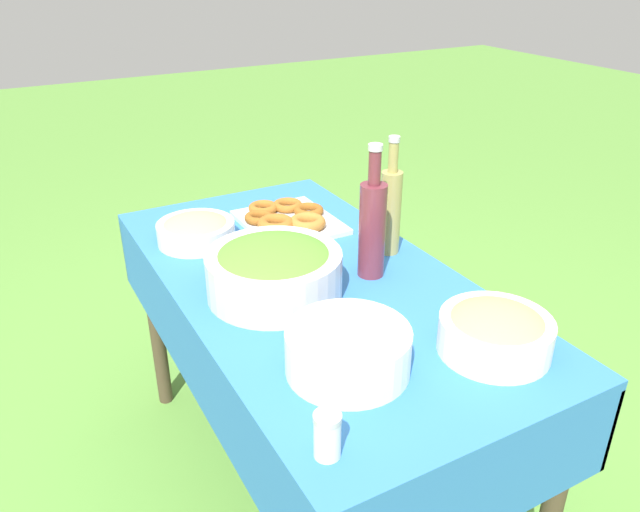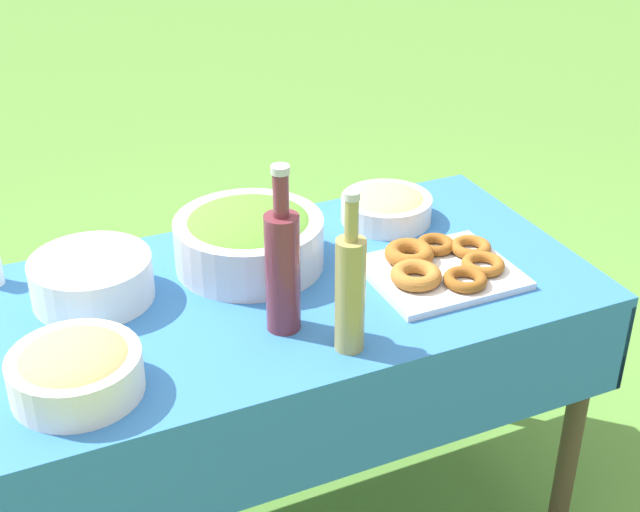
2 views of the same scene
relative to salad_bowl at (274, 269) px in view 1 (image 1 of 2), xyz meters
name	(u,v)px [view 1 (image 1 of 2)]	position (x,y,z in m)	size (l,w,h in m)	color
ground_plane	(314,483)	(-0.03, 0.12, -0.81)	(14.00, 14.00, 0.00)	#568C38
picnic_table	(314,313)	(-0.03, 0.12, -0.18)	(1.37, 0.71, 0.74)	#2D6BB2
salad_bowl	(274,269)	(0.00, 0.00, 0.00)	(0.34, 0.34, 0.13)	silver
pasta_bowl	(196,230)	(-0.39, -0.07, -0.03)	(0.23, 0.23, 0.08)	silver
donut_platter	(287,219)	(-0.37, 0.22, -0.05)	(0.33, 0.28, 0.05)	silver
plate_stack	(348,351)	(0.35, 0.00, -0.02)	(0.26, 0.26, 0.10)	white
olive_oil_bottle	(391,208)	(-0.06, 0.39, 0.06)	(0.06, 0.06, 0.34)	#998E4C
wine_bottle	(372,226)	(0.03, 0.27, 0.07)	(0.07, 0.07, 0.36)	maroon
bread_bowl	(496,331)	(0.45, 0.31, -0.02)	(0.24, 0.24, 0.10)	white
salt_shaker	(327,435)	(0.54, -0.16, -0.03)	(0.05, 0.05, 0.09)	white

